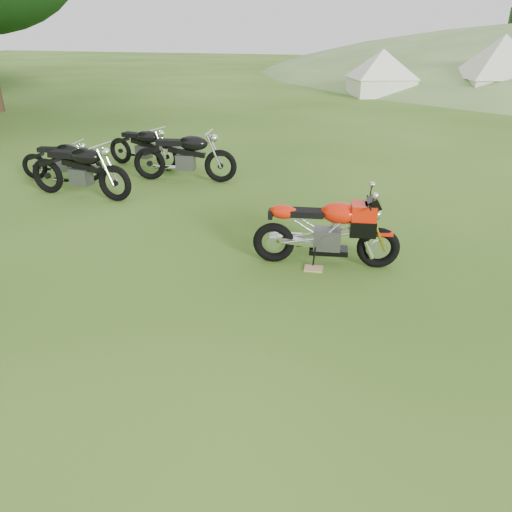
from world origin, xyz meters
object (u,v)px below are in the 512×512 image
(sport_motorcycle, at_px, (326,226))
(plywood_board, at_px, (313,269))
(tent_mid, at_px, (500,68))
(tent_left, at_px, (382,70))
(vintage_moto_b, at_px, (79,168))
(vintage_moto_a, at_px, (61,159))
(vintage_moto_d, at_px, (142,146))
(vintage_moto_c, at_px, (184,155))

(sport_motorcycle, distance_m, plywood_board, 0.57)
(sport_motorcycle, height_order, tent_mid, tent_mid)
(sport_motorcycle, distance_m, tent_mid, 19.42)
(sport_motorcycle, xyz_separation_m, tent_left, (-1.34, 18.99, 0.58))
(vintage_moto_b, distance_m, tent_mid, 19.58)
(vintage_moto_a, relative_size, tent_mid, 0.54)
(vintage_moto_a, relative_size, tent_left, 0.64)
(plywood_board, distance_m, vintage_moto_a, 6.28)
(vintage_moto_a, bearing_deg, vintage_moto_d, 44.19)
(vintage_moto_c, bearing_deg, vintage_moto_d, 141.45)
(plywood_board, height_order, tent_left, tent_left)
(sport_motorcycle, bearing_deg, vintage_moto_c, 128.09)
(sport_motorcycle, distance_m, vintage_moto_c, 4.59)
(sport_motorcycle, distance_m, vintage_moto_d, 6.12)
(vintage_moto_c, relative_size, tent_mid, 0.67)
(vintage_moto_b, bearing_deg, vintage_moto_d, 92.33)
(vintage_moto_d, bearing_deg, vintage_moto_c, -18.83)
(sport_motorcycle, bearing_deg, vintage_moto_b, 152.38)
(plywood_board, bearing_deg, tent_left, 93.70)
(sport_motorcycle, height_order, tent_left, tent_left)
(vintage_moto_b, height_order, tent_mid, tent_mid)
(vintage_moto_b, bearing_deg, tent_left, 79.53)
(vintage_moto_d, bearing_deg, tent_left, 85.84)
(vintage_moto_a, distance_m, vintage_moto_b, 1.35)
(vintage_moto_a, bearing_deg, tent_mid, 48.76)
(vintage_moto_c, distance_m, tent_mid, 17.60)
(plywood_board, xyz_separation_m, tent_mid, (3.71, 19.27, 1.31))
(sport_motorcycle, distance_m, tent_left, 19.05)
(tent_left, height_order, tent_mid, tent_mid)
(tent_left, xyz_separation_m, tent_mid, (4.95, 0.08, 0.20))
(vintage_moto_c, relative_size, vintage_moto_d, 1.12)
(tent_left, bearing_deg, vintage_moto_c, -121.35)
(sport_motorcycle, height_order, vintage_moto_c, vintage_moto_c)
(sport_motorcycle, height_order, vintage_moto_b, sport_motorcycle)
(sport_motorcycle, xyz_separation_m, vintage_moto_a, (-5.87, 2.23, -0.11))
(vintage_moto_a, xyz_separation_m, vintage_moto_c, (2.38, 0.76, 0.11))
(vintage_moto_a, xyz_separation_m, tent_left, (4.53, 16.76, 0.69))
(vintage_moto_d, relative_size, tent_left, 0.71)
(vintage_moto_c, bearing_deg, plywood_board, -54.13)
(vintage_moto_b, bearing_deg, vintage_moto_a, 142.88)
(vintage_moto_d, xyz_separation_m, tent_mid, (8.48, 15.36, 0.84))
(plywood_board, height_order, tent_mid, tent_mid)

